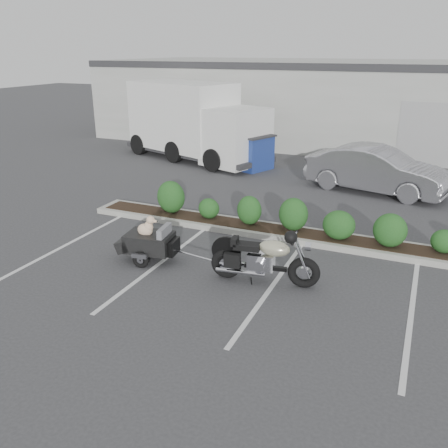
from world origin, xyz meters
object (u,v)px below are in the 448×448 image
at_px(delivery_truck, 195,123).
at_px(motorcycle, 264,259).
at_px(dumpster, 245,150).
at_px(sedan, 376,170).
at_px(pet_trailer, 149,241).

bearing_deg(delivery_truck, motorcycle, -36.99).
bearing_deg(dumpster, sedan, 5.95).
bearing_deg(pet_trailer, motorcycle, -8.45).
distance_m(dumpster, delivery_truck, 2.78).
bearing_deg(sedan, dumpster, 86.85).
bearing_deg(pet_trailer, sedan, 54.46).
xyz_separation_m(motorcycle, dumpster, (-4.04, 9.38, 0.17)).
distance_m(pet_trailer, dumpster, 9.45).
bearing_deg(pet_trailer, dumpster, 89.55).
height_order(pet_trailer, sedan, sedan).
distance_m(motorcycle, delivery_truck, 12.01).
bearing_deg(motorcycle, dumpster, 105.24).
relative_size(pet_trailer, sedan, 0.40).
distance_m(motorcycle, pet_trailer, 2.79).
bearing_deg(delivery_truck, dumpster, 6.39).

